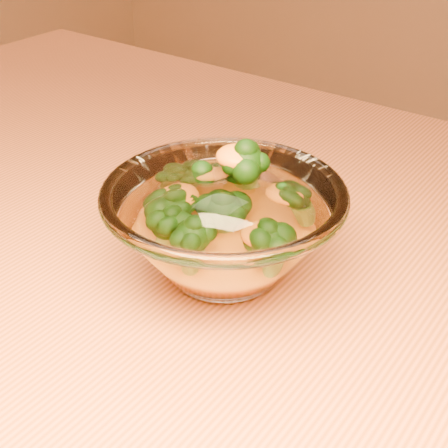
% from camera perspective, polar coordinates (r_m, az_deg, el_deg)
% --- Properties ---
extents(table, '(1.20, 0.80, 0.75)m').
position_cam_1_polar(table, '(0.63, -5.18, -8.04)').
color(table, '#B55D36').
rests_on(table, ground).
extents(glass_bowl, '(0.19, 0.19, 0.08)m').
position_cam_1_polar(glass_bowl, '(0.49, 0.00, -0.41)').
color(glass_bowl, white).
rests_on(glass_bowl, table).
extents(cheese_sauce, '(0.10, 0.10, 0.03)m').
position_cam_1_polar(cheese_sauce, '(0.50, 0.00, -2.12)').
color(cheese_sauce, orange).
rests_on(cheese_sauce, glass_bowl).
extents(broccoli_heap, '(0.13, 0.12, 0.08)m').
position_cam_1_polar(broccoli_heap, '(0.49, -0.35, 1.80)').
color(broccoli_heap, black).
rests_on(broccoli_heap, cheese_sauce).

